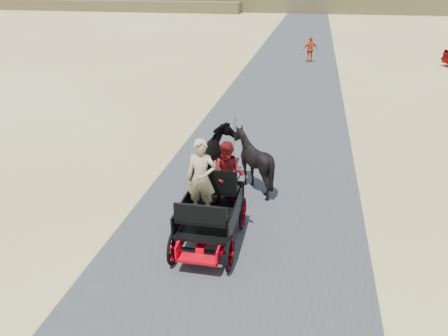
% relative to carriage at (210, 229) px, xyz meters
% --- Properties ---
extents(ground, '(140.00, 140.00, 0.00)m').
position_rel_carriage_xyz_m(ground, '(0.61, 2.49, -0.36)').
color(ground, tan).
extents(road, '(6.00, 140.00, 0.01)m').
position_rel_carriage_xyz_m(road, '(0.61, 2.49, -0.35)').
color(road, '#38383A').
rests_on(road, ground).
extents(ridge_far, '(140.00, 6.00, 2.40)m').
position_rel_carriage_xyz_m(ridge_far, '(0.61, 64.49, 0.84)').
color(ridge_far, brown).
rests_on(ridge_far, ground).
extents(ridge_near, '(40.00, 4.00, 1.60)m').
position_rel_carriage_xyz_m(ridge_near, '(-29.39, 60.49, 0.44)').
color(ridge_near, brown).
rests_on(ridge_near, ground).
extents(carriage, '(1.30, 2.40, 0.72)m').
position_rel_carriage_xyz_m(carriage, '(0.00, 0.00, 0.00)').
color(carriage, black).
rests_on(carriage, ground).
extents(horse_left, '(0.91, 2.01, 1.70)m').
position_rel_carriage_xyz_m(horse_left, '(-0.55, 3.00, 0.49)').
color(horse_left, black).
rests_on(horse_left, ground).
extents(horse_right, '(1.37, 1.54, 1.70)m').
position_rel_carriage_xyz_m(horse_right, '(0.55, 3.00, 0.49)').
color(horse_right, black).
rests_on(horse_right, ground).
extents(driver_man, '(0.66, 0.43, 1.80)m').
position_rel_carriage_xyz_m(driver_man, '(-0.20, 0.05, 1.26)').
color(driver_man, tan).
rests_on(driver_man, carriage).
extents(passenger_woman, '(0.77, 0.60, 1.58)m').
position_rel_carriage_xyz_m(passenger_woman, '(0.30, 0.60, 1.15)').
color(passenger_woman, '#660C0F').
rests_on(passenger_woman, carriage).
extents(pedestrian, '(1.09, 0.77, 1.73)m').
position_rel_carriage_xyz_m(pedestrian, '(1.75, 22.98, 0.50)').
color(pedestrian, red).
rests_on(pedestrian, ground).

